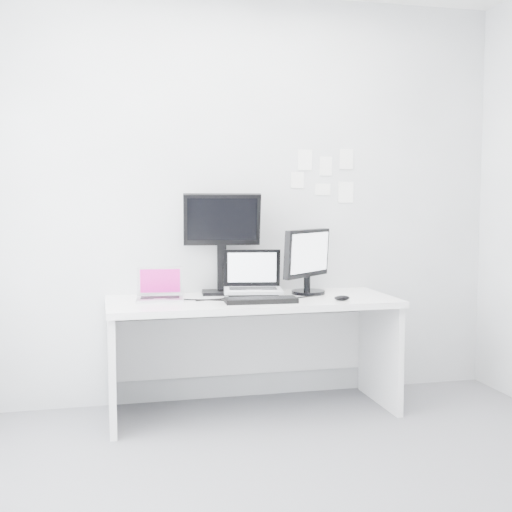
# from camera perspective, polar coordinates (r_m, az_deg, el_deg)

# --- Properties ---
(ground) EXTENTS (3.60, 3.60, 0.00)m
(ground) POSITION_cam_1_polar(r_m,az_deg,el_deg) (3.18, 5.05, -20.24)
(ground) COLOR slate
(ground) RESTS_ON ground
(back_wall) EXTENTS (3.60, 0.00, 3.60)m
(back_wall) POSITION_cam_1_polar(r_m,az_deg,el_deg) (4.42, -1.36, 4.92)
(back_wall) COLOR silver
(back_wall) RESTS_ON ground
(desk) EXTENTS (1.80, 0.70, 0.73)m
(desk) POSITION_cam_1_polar(r_m,az_deg,el_deg) (4.20, -0.33, -8.65)
(desk) COLOR white
(desk) RESTS_ON ground
(macbook) EXTENTS (0.31, 0.24, 0.22)m
(macbook) POSITION_cam_1_polar(r_m,az_deg,el_deg) (4.07, -8.34, -2.36)
(macbook) COLOR silver
(macbook) RESTS_ON desk
(speaker) EXTENTS (0.10, 0.10, 0.18)m
(speaker) POSITION_cam_1_polar(r_m,az_deg,el_deg) (4.37, -2.51, -2.05)
(speaker) COLOR black
(speaker) RESTS_ON desk
(dell_laptop) EXTENTS (0.41, 0.34, 0.31)m
(dell_laptop) POSITION_cam_1_polar(r_m,az_deg,el_deg) (4.18, -0.26, -1.49)
(dell_laptop) COLOR silver
(dell_laptop) RESTS_ON desk
(rear_monitor) EXTENTS (0.52, 0.24, 0.68)m
(rear_monitor) POSITION_cam_1_polar(r_m,az_deg,el_deg) (4.30, -2.98, 1.17)
(rear_monitor) COLOR black
(rear_monitor) RESTS_ON desk
(samsung_monitor) EXTENTS (0.51, 0.48, 0.44)m
(samsung_monitor) POSITION_cam_1_polar(r_m,az_deg,el_deg) (4.32, 4.58, -0.39)
(samsung_monitor) COLOR black
(samsung_monitor) RESTS_ON desk
(keyboard) EXTENTS (0.44, 0.18, 0.03)m
(keyboard) POSITION_cam_1_polar(r_m,az_deg,el_deg) (3.97, 0.44, -3.86)
(keyboard) COLOR black
(keyboard) RESTS_ON desk
(mouse) EXTENTS (0.10, 0.07, 0.03)m
(mouse) POSITION_cam_1_polar(r_m,az_deg,el_deg) (4.08, 7.47, -3.63)
(mouse) COLOR black
(mouse) RESTS_ON desk
(wall_note_0) EXTENTS (0.10, 0.00, 0.14)m
(wall_note_0) POSITION_cam_1_polar(r_m,az_deg,el_deg) (4.54, 4.28, 8.31)
(wall_note_0) COLOR white
(wall_note_0) RESTS_ON back_wall
(wall_note_1) EXTENTS (0.09, 0.00, 0.13)m
(wall_note_1) POSITION_cam_1_polar(r_m,az_deg,el_deg) (4.59, 6.08, 7.77)
(wall_note_1) COLOR white
(wall_note_1) RESTS_ON back_wall
(wall_note_2) EXTENTS (0.10, 0.00, 0.14)m
(wall_note_2) POSITION_cam_1_polar(r_m,az_deg,el_deg) (4.64, 7.85, 8.33)
(wall_note_2) COLOR white
(wall_note_2) RESTS_ON back_wall
(wall_note_3) EXTENTS (0.11, 0.00, 0.08)m
(wall_note_3) POSITION_cam_1_polar(r_m,az_deg,el_deg) (4.57, 5.82, 5.77)
(wall_note_3) COLOR white
(wall_note_3) RESTS_ON back_wall
(wall_note_4) EXTENTS (0.11, 0.00, 0.15)m
(wall_note_4) POSITION_cam_1_polar(r_m,az_deg,el_deg) (4.63, 7.80, 5.51)
(wall_note_4) COLOR white
(wall_note_4) RESTS_ON back_wall
(wall_note_5) EXTENTS (0.09, 0.00, 0.11)m
(wall_note_5) POSITION_cam_1_polar(r_m,az_deg,el_deg) (4.52, 3.61, 6.60)
(wall_note_5) COLOR white
(wall_note_5) RESTS_ON back_wall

